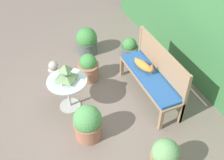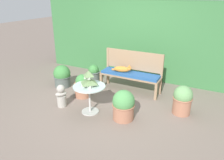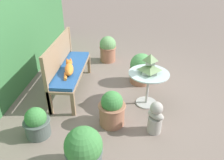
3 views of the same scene
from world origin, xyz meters
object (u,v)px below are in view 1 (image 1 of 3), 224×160
(cat, at_px, (144,66))
(potted_plant_hedge_corner, at_px, (165,157))
(pagoda_birdhouse, at_px, (66,74))
(potted_plant_path_edge, at_px, (87,41))
(potted_plant_table_far, at_px, (88,68))
(potted_plant_bench_right, at_px, (88,123))
(garden_bust, at_px, (55,73))
(potted_plant_bench_left, at_px, (129,48))
(patio_table, at_px, (68,86))
(garden_bench, at_px, (150,79))

(cat, xyz_separation_m, potted_plant_hedge_corner, (1.64, -0.53, -0.26))
(pagoda_birdhouse, relative_size, potted_plant_path_edge, 0.56)
(cat, bearing_deg, potted_plant_hedge_corner, -31.24)
(cat, distance_m, potted_plant_table_far, 1.12)
(potted_plant_hedge_corner, bearing_deg, cat, 162.18)
(potted_plant_table_far, height_order, potted_plant_hedge_corner, potted_plant_hedge_corner)
(cat, relative_size, potted_plant_bench_right, 0.85)
(garden_bust, relative_size, potted_plant_bench_left, 1.12)
(potted_plant_bench_left, height_order, potted_plant_path_edge, potted_plant_path_edge)
(patio_table, distance_m, pagoda_birdhouse, 0.27)
(potted_plant_hedge_corner, bearing_deg, potted_plant_path_edge, -179.66)
(garden_bench, bearing_deg, garden_bust, -125.19)
(patio_table, bearing_deg, potted_plant_bench_left, 119.51)
(pagoda_birdhouse, distance_m, garden_bust, 0.88)
(potted_plant_bench_right, bearing_deg, potted_plant_table_far, 159.95)
(cat, relative_size, patio_table, 0.79)
(pagoda_birdhouse, xyz_separation_m, garden_bust, (-0.71, -0.07, -0.51))
(garden_bench, relative_size, potted_plant_bench_right, 2.49)
(cat, height_order, pagoda_birdhouse, pagoda_birdhouse)
(potted_plant_bench_left, bearing_deg, potted_plant_hedge_corner, -15.99)
(garden_bust, bearing_deg, potted_plant_table_far, 27.41)
(potted_plant_bench_left, bearing_deg, patio_table, -60.49)
(potted_plant_table_far, xyz_separation_m, potted_plant_bench_right, (1.34, -0.49, 0.03))
(patio_table, height_order, pagoda_birdhouse, pagoda_birdhouse)
(garden_bench, height_order, potted_plant_bench_right, potted_plant_bench_right)
(pagoda_birdhouse, height_order, potted_plant_path_edge, pagoda_birdhouse)
(patio_table, bearing_deg, potted_plant_table_far, 135.58)
(patio_table, distance_m, potted_plant_bench_left, 1.89)
(pagoda_birdhouse, distance_m, potted_plant_table_far, 0.95)
(garden_bust, bearing_deg, potted_plant_bench_right, -44.98)
(patio_table, distance_m, potted_plant_path_edge, 1.68)
(garden_bench, distance_m, patio_table, 1.45)
(patio_table, distance_m, garden_bust, 0.76)
(pagoda_birdhouse, xyz_separation_m, potted_plant_path_edge, (-1.44, 0.84, -0.46))
(pagoda_birdhouse, xyz_separation_m, potted_plant_table_far, (-0.58, 0.57, -0.48))
(cat, relative_size, potted_plant_table_far, 0.93)
(pagoda_birdhouse, bearing_deg, potted_plant_path_edge, 149.73)
(garden_bust, height_order, potted_plant_hedge_corner, potted_plant_hedge_corner)
(patio_table, relative_size, garden_bust, 1.31)
(garden_bench, relative_size, garden_bust, 3.01)
(garden_bust, bearing_deg, garden_bench, 3.73)
(potted_plant_bench_left, distance_m, potted_plant_table_far, 1.11)
(cat, bearing_deg, patio_table, -108.42)
(potted_plant_hedge_corner, height_order, potted_plant_bench_right, potted_plant_hedge_corner)
(pagoda_birdhouse, distance_m, potted_plant_path_edge, 1.73)
(garden_bench, xyz_separation_m, potted_plant_bench_right, (0.42, -1.33, -0.12))
(garden_bust, bearing_deg, potted_plant_path_edge, 77.34)
(garden_bench, xyz_separation_m, potted_plant_hedge_corner, (1.43, -0.55, -0.11))
(patio_table, bearing_deg, cat, 85.00)
(potted_plant_table_far, relative_size, potted_plant_bench_right, 0.91)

